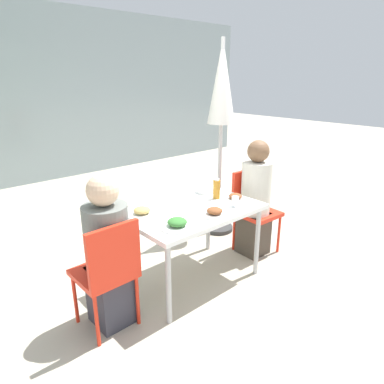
{
  "coord_description": "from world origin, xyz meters",
  "views": [
    {
      "loc": [
        -1.87,
        -2.1,
        1.83
      ],
      "look_at": [
        0.0,
        0.0,
        0.87
      ],
      "focal_mm": 32.0,
      "sensor_mm": 36.0,
      "label": 1
    }
  ],
  "objects_px": {
    "bottle": "(217,189)",
    "salad_bowl": "(206,189)",
    "chair_left": "(108,268)",
    "person_right": "(255,201)",
    "closed_umbrella": "(222,95)",
    "person_left": "(108,255)",
    "drinking_cup": "(235,201)",
    "chair_right": "(252,204)"
  },
  "relations": [
    {
      "from": "bottle",
      "to": "salad_bowl",
      "type": "relative_size",
      "value": 1.06
    },
    {
      "from": "chair_left",
      "to": "person_right",
      "type": "bearing_deg",
      "value": 0.6
    },
    {
      "from": "chair_left",
      "to": "closed_umbrella",
      "type": "relative_size",
      "value": 0.4
    },
    {
      "from": "person_left",
      "to": "bottle",
      "type": "bearing_deg",
      "value": 1.38
    },
    {
      "from": "chair_left",
      "to": "closed_umbrella",
      "type": "bearing_deg",
      "value": 19.45
    },
    {
      "from": "person_right",
      "to": "drinking_cup",
      "type": "distance_m",
      "value": 0.58
    },
    {
      "from": "drinking_cup",
      "to": "salad_bowl",
      "type": "relative_size",
      "value": 0.5
    },
    {
      "from": "chair_left",
      "to": "salad_bowl",
      "type": "relative_size",
      "value": 4.78
    },
    {
      "from": "person_left",
      "to": "salad_bowl",
      "type": "xyz_separation_m",
      "value": [
        1.23,
        0.25,
        0.18
      ]
    },
    {
      "from": "bottle",
      "to": "chair_right",
      "type": "bearing_deg",
      "value": -0.32
    },
    {
      "from": "chair_left",
      "to": "person_left",
      "type": "xyz_separation_m",
      "value": [
        0.05,
        0.08,
        0.05
      ]
    },
    {
      "from": "bottle",
      "to": "chair_left",
      "type": "bearing_deg",
      "value": -173.83
    },
    {
      "from": "person_left",
      "to": "bottle",
      "type": "relative_size",
      "value": 6.09
    },
    {
      "from": "person_left",
      "to": "chair_right",
      "type": "distance_m",
      "value": 1.74
    },
    {
      "from": "person_left",
      "to": "person_right",
      "type": "relative_size",
      "value": 0.97
    },
    {
      "from": "chair_left",
      "to": "bottle",
      "type": "bearing_deg",
      "value": 5.02
    },
    {
      "from": "person_right",
      "to": "salad_bowl",
      "type": "distance_m",
      "value": 0.55
    },
    {
      "from": "closed_umbrella",
      "to": "person_right",
      "type": "bearing_deg",
      "value": -101.66
    },
    {
      "from": "bottle",
      "to": "drinking_cup",
      "type": "xyz_separation_m",
      "value": [
        -0.03,
        -0.26,
        -0.05
      ]
    },
    {
      "from": "person_left",
      "to": "chair_right",
      "type": "xyz_separation_m",
      "value": [
        1.74,
        0.05,
        -0.05
      ]
    },
    {
      "from": "person_right",
      "to": "drinking_cup",
      "type": "relative_size",
      "value": 13.21
    },
    {
      "from": "salad_bowl",
      "to": "chair_right",
      "type": "bearing_deg",
      "value": -21.35
    },
    {
      "from": "person_left",
      "to": "drinking_cup",
      "type": "xyz_separation_m",
      "value": [
        1.16,
        -0.21,
        0.2
      ]
    },
    {
      "from": "person_right",
      "to": "closed_umbrella",
      "type": "height_order",
      "value": "closed_umbrella"
    },
    {
      "from": "chair_left",
      "to": "person_left",
      "type": "height_order",
      "value": "person_left"
    },
    {
      "from": "chair_right",
      "to": "closed_umbrella",
      "type": "distance_m",
      "value": 1.25
    },
    {
      "from": "chair_right",
      "to": "salad_bowl",
      "type": "height_order",
      "value": "chair_right"
    },
    {
      "from": "drinking_cup",
      "to": "person_right",
      "type": "bearing_deg",
      "value": 18.94
    },
    {
      "from": "bottle",
      "to": "drinking_cup",
      "type": "relative_size",
      "value": 2.1
    },
    {
      "from": "person_right",
      "to": "salad_bowl",
      "type": "relative_size",
      "value": 6.67
    },
    {
      "from": "chair_left",
      "to": "chair_right",
      "type": "height_order",
      "value": "same"
    },
    {
      "from": "closed_umbrella",
      "to": "drinking_cup",
      "type": "height_order",
      "value": "closed_umbrella"
    },
    {
      "from": "closed_umbrella",
      "to": "chair_right",
      "type": "bearing_deg",
      "value": -97.94
    },
    {
      "from": "chair_right",
      "to": "closed_umbrella",
      "type": "height_order",
      "value": "closed_umbrella"
    },
    {
      "from": "person_right",
      "to": "drinking_cup",
      "type": "height_order",
      "value": "person_right"
    },
    {
      "from": "person_left",
      "to": "person_right",
      "type": "xyz_separation_m",
      "value": [
        1.68,
        -0.03,
        0.02
      ]
    },
    {
      "from": "chair_right",
      "to": "person_left",
      "type": "bearing_deg",
      "value": 4.67
    },
    {
      "from": "drinking_cup",
      "to": "salad_bowl",
      "type": "bearing_deg",
      "value": 80.79
    },
    {
      "from": "salad_bowl",
      "to": "drinking_cup",
      "type": "bearing_deg",
      "value": -99.21
    },
    {
      "from": "chair_left",
      "to": "person_right",
      "type": "distance_m",
      "value": 1.74
    },
    {
      "from": "closed_umbrella",
      "to": "drinking_cup",
      "type": "xyz_separation_m",
      "value": [
        -0.66,
        -0.83,
        -0.86
      ]
    },
    {
      "from": "person_right",
      "to": "closed_umbrella",
      "type": "bearing_deg",
      "value": -98.63
    }
  ]
}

